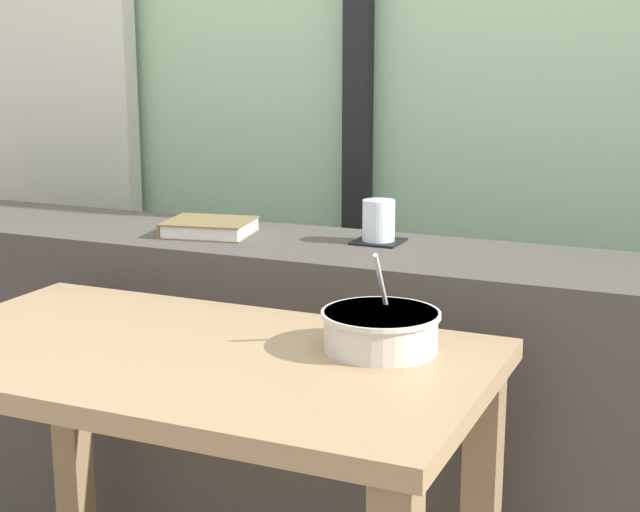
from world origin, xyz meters
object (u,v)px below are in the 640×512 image
soup_bowl (381,330)px  breakfast_table (192,428)px  juice_glass (379,222)px  closed_book (209,227)px  coaster_square (378,241)px

soup_bowl → breakfast_table: bearing=-156.3°
juice_glass → closed_book: size_ratio=0.41×
coaster_square → juice_glass: 0.04m
coaster_square → closed_book: 0.39m
breakfast_table → soup_bowl: bearing=23.7°
breakfast_table → closed_book: bearing=116.9°
closed_book → juice_glass: bearing=10.3°
breakfast_table → closed_book: 0.63m
soup_bowl → coaster_square: bearing=110.8°
juice_glass → soup_bowl: 0.51m
coaster_square → soup_bowl: soup_bowl is taller
breakfast_table → coaster_square: coaster_square is taller
coaster_square → closed_book: size_ratio=0.47×
coaster_square → soup_bowl: 0.50m
breakfast_table → coaster_square: size_ratio=9.88×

